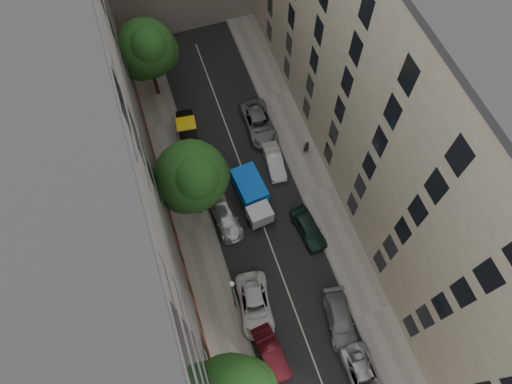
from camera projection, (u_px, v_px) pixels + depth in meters
name	position (u px, v px, depth m)	size (l,w,h in m)	color
ground	(257.00, 209.00, 38.54)	(120.00, 120.00, 0.00)	#4C4C49
road_surface	(257.00, 209.00, 38.53)	(8.00, 44.00, 0.02)	black
sidewalk_left	(194.00, 228.00, 37.68)	(3.00, 44.00, 0.15)	gray
sidewalk_right	(318.00, 190.00, 39.27)	(3.00, 44.00, 0.15)	gray
building_left	(88.00, 192.00, 28.04)	(8.00, 44.00, 20.00)	#4B4846
building_right	(409.00, 101.00, 31.24)	(8.00, 44.00, 20.00)	#C0B495
tarp_truck	(252.00, 195.00, 37.68)	(2.45, 5.25, 2.35)	black
car_left_1	(271.00, 353.00, 32.61)	(1.44, 4.12, 1.36)	#4F0F15
car_left_2	(255.00, 305.00, 34.13)	(2.35, 5.11, 1.42)	silver
car_left_3	(226.00, 217.00, 37.46)	(1.85, 4.54, 1.32)	silver
car_left_4	(205.00, 183.00, 38.85)	(1.73, 4.29, 1.46)	black
car_left_5	(188.00, 131.00, 41.29)	(1.54, 4.42, 1.46)	black
car_right_0	(364.00, 377.00, 31.89)	(2.16, 4.68, 1.30)	#BCBCC1
car_right_1	(340.00, 320.00, 33.69)	(1.88, 4.63, 1.34)	slate
car_right_2	(309.00, 228.00, 36.97)	(1.68, 4.16, 1.42)	#142E22
car_right_3	(274.00, 161.00, 39.93)	(1.37, 3.93, 1.30)	silver
car_right_4	(259.00, 123.00, 41.66)	(2.46, 5.33, 1.48)	slate
tree_mid	(193.00, 178.00, 33.01)	(5.61, 5.38, 8.89)	#382619
tree_far	(148.00, 51.00, 39.01)	(5.40, 5.15, 8.47)	#382619
lamp_post	(233.00, 293.00, 31.16)	(0.36, 0.36, 6.36)	#195826
pedestrian	(306.00, 147.00, 40.25)	(0.58, 0.38, 1.58)	black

